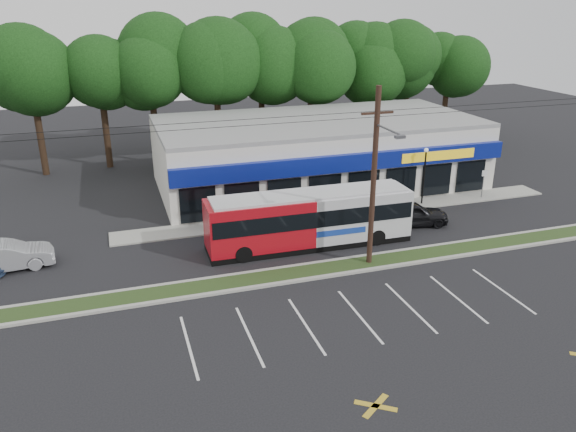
% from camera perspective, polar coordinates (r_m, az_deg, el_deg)
% --- Properties ---
extents(ground, '(120.00, 120.00, 0.00)m').
position_cam_1_polar(ground, '(30.46, 3.91, -6.39)').
color(ground, black).
rests_on(ground, ground).
extents(grass_strip, '(40.00, 1.60, 0.12)m').
position_cam_1_polar(grass_strip, '(31.26, 3.23, -5.49)').
color(grass_strip, '#213616').
rests_on(grass_strip, ground).
extents(curb_south, '(40.00, 0.25, 0.14)m').
position_cam_1_polar(curb_south, '(30.55, 3.80, -6.15)').
color(curb_south, '#9E9E93').
rests_on(curb_south, ground).
extents(curb_north, '(40.00, 0.25, 0.14)m').
position_cam_1_polar(curb_north, '(31.96, 2.68, -4.83)').
color(curb_north, '#9E9E93').
rests_on(curb_north, ground).
extents(sidewalk, '(32.00, 2.20, 0.10)m').
position_cam_1_polar(sidewalk, '(39.81, 5.82, 0.43)').
color(sidewalk, '#9E9E93').
rests_on(sidewalk, ground).
extents(strip_mall, '(25.00, 12.55, 5.30)m').
position_cam_1_polar(strip_mall, '(45.31, 3.03, 6.53)').
color(strip_mall, silver).
rests_on(strip_mall, ground).
extents(utility_pole, '(50.00, 2.77, 10.00)m').
position_cam_1_polar(utility_pole, '(30.31, 8.50, 4.34)').
color(utility_pole, black).
rests_on(utility_pole, ground).
extents(lamp_post, '(0.30, 0.30, 4.25)m').
position_cam_1_polar(lamp_post, '(41.53, 13.71, 4.61)').
color(lamp_post, black).
rests_on(lamp_post, ground).
extents(sign_post, '(0.45, 0.10, 2.23)m').
position_cam_1_polar(sign_post, '(44.43, 19.27, 3.59)').
color(sign_post, '#59595E').
rests_on(sign_post, ground).
extents(tree_line, '(46.76, 6.76, 11.83)m').
position_cam_1_polar(tree_line, '(53.26, -2.41, 15.04)').
color(tree_line, black).
rests_on(tree_line, ground).
extents(metrobus, '(12.56, 2.86, 3.36)m').
position_cam_1_polar(metrobus, '(33.77, 2.21, -0.19)').
color(metrobus, '#A60C16').
rests_on(metrobus, ground).
extents(car_dark, '(5.04, 2.81, 1.62)m').
position_cam_1_polar(car_dark, '(38.07, 12.47, 0.26)').
color(car_dark, black).
rests_on(car_dark, ground).
extents(car_silver, '(5.11, 2.25, 1.63)m').
position_cam_1_polar(car_silver, '(34.74, -26.75, -3.67)').
color(car_silver, '#A2A3A9').
rests_on(car_silver, ground).
extents(pedestrian_a, '(0.72, 0.55, 1.77)m').
position_cam_1_polar(pedestrian_a, '(36.12, 4.26, -0.31)').
color(pedestrian_a, silver).
rests_on(pedestrian_a, ground).
extents(pedestrian_b, '(0.86, 0.74, 1.55)m').
position_cam_1_polar(pedestrian_b, '(39.55, 7.50, 1.33)').
color(pedestrian_b, beige).
rests_on(pedestrian_b, ground).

